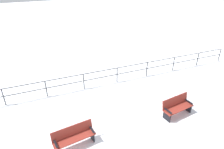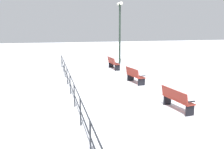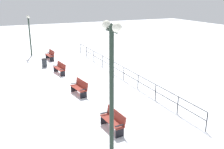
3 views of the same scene
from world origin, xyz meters
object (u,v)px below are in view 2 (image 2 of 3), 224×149
(bench_third, at_px, (135,75))
(lamppost_middle, at_px, (120,24))
(bench_fourth, at_px, (113,63))
(bench_second, at_px, (177,99))

(bench_third, xyz_separation_m, lamppost_middle, (1.21, 7.53, 3.04))
(bench_fourth, relative_size, lamppost_middle, 0.32)
(bench_second, height_order, bench_third, bench_third)
(bench_second, xyz_separation_m, bench_third, (-0.06, 4.99, -0.00))
(bench_third, xyz_separation_m, bench_fourth, (-0.04, 5.00, 0.02))
(bench_third, distance_m, lamppost_middle, 8.21)
(bench_third, bearing_deg, lamppost_middle, 72.75)
(bench_third, relative_size, bench_fourth, 0.97)
(lamppost_middle, bearing_deg, bench_third, -99.12)
(bench_second, distance_m, bench_third, 4.99)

